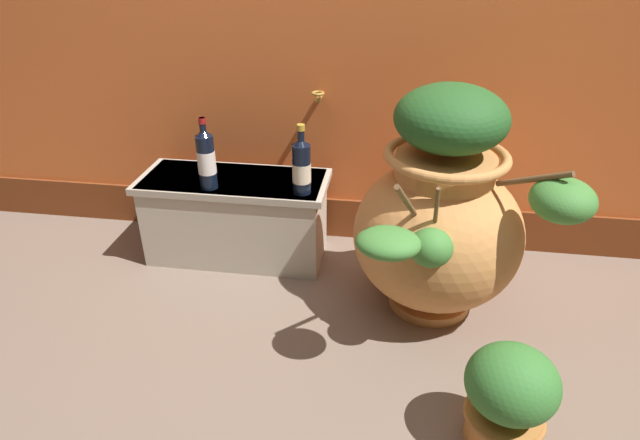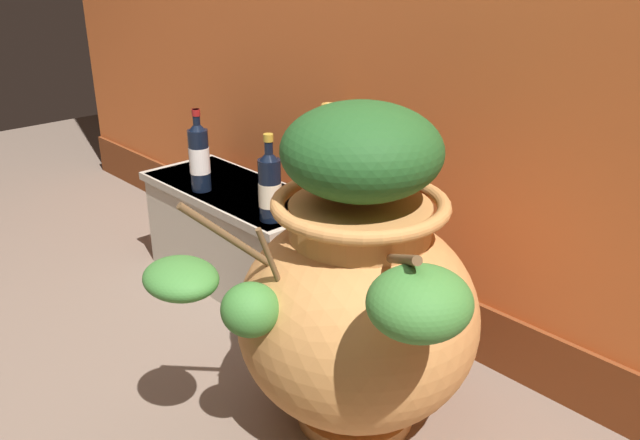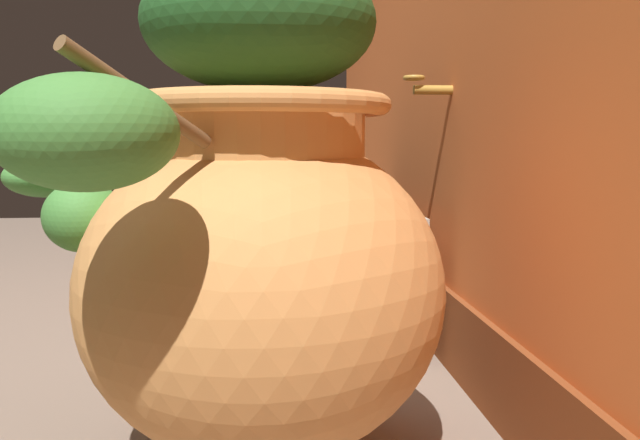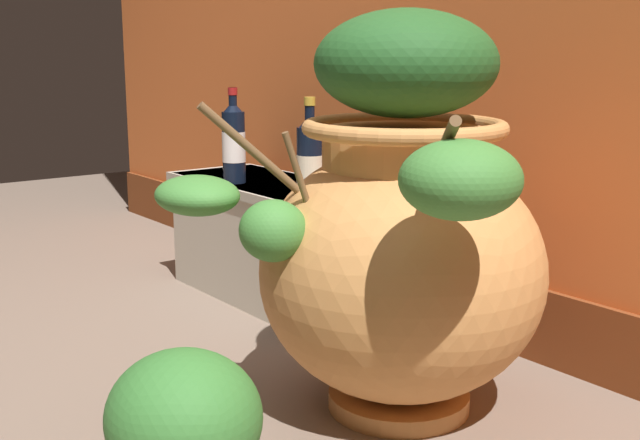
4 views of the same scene
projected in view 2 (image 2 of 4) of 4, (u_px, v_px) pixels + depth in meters
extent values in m
cube|color=brown|center=(380.00, 285.00, 2.39)|extent=(4.40, 0.02, 0.20)
cylinder|color=#B28433|center=(340.00, 112.00, 2.23)|extent=(0.02, 0.10, 0.02)
torus|color=#B28433|center=(329.00, 105.00, 2.19)|extent=(0.06, 0.06, 0.01)
cylinder|color=#D68E4C|center=(355.00, 409.00, 1.88)|extent=(0.33, 0.33, 0.04)
ellipsoid|color=#D68E4C|center=(357.00, 317.00, 1.76)|extent=(0.65, 0.65, 0.58)
cylinder|color=#D68E4C|center=(360.00, 227.00, 1.65)|extent=(0.36, 0.36, 0.12)
torus|color=#D68E4C|center=(360.00, 204.00, 1.63)|extent=(0.45, 0.45, 0.04)
cylinder|color=brown|center=(230.00, 238.00, 1.55)|extent=(0.10, 0.23, 0.22)
ellipsoid|color=#428438|center=(181.00, 278.00, 1.54)|extent=(0.20, 0.17, 0.08)
cylinder|color=brown|center=(270.00, 259.00, 1.52)|extent=(0.02, 0.07, 0.17)
ellipsoid|color=#428438|center=(251.00, 310.00, 1.54)|extent=(0.14, 0.14, 0.13)
cylinder|color=brown|center=(403.00, 259.00, 1.35)|extent=(0.21, 0.16, 0.14)
ellipsoid|color=#428438|center=(420.00, 303.00, 1.28)|extent=(0.21, 0.22, 0.14)
ellipsoid|color=#235623|center=(362.00, 151.00, 1.57)|extent=(0.40, 0.40, 0.23)
cube|color=beige|center=(238.00, 236.00, 2.56)|extent=(0.79, 0.33, 0.39)
cube|color=#AEA592|center=(236.00, 192.00, 2.49)|extent=(0.84, 0.35, 0.03)
cylinder|color=black|center=(270.00, 190.00, 2.16)|extent=(0.08, 0.08, 0.21)
cone|color=black|center=(269.00, 156.00, 2.11)|extent=(0.08, 0.08, 0.04)
cylinder|color=black|center=(269.00, 147.00, 2.10)|extent=(0.03, 0.03, 0.09)
cylinder|color=#B7932D|center=(268.00, 138.00, 2.09)|extent=(0.03, 0.03, 0.02)
cylinder|color=beige|center=(270.00, 194.00, 2.17)|extent=(0.08, 0.08, 0.08)
cylinder|color=black|center=(199.00, 161.00, 2.42)|extent=(0.07, 0.07, 0.23)
cone|color=black|center=(197.00, 127.00, 2.37)|extent=(0.07, 0.07, 0.04)
cylinder|color=black|center=(196.00, 120.00, 2.36)|extent=(0.03, 0.03, 0.08)
cylinder|color=maroon|center=(196.00, 112.00, 2.35)|extent=(0.03, 0.03, 0.02)
cylinder|color=silver|center=(199.00, 160.00, 2.42)|extent=(0.08, 0.08, 0.10)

